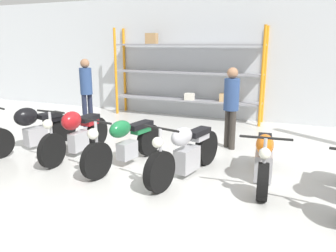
{
  "coord_description": "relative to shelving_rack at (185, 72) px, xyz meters",
  "views": [
    {
      "loc": [
        2.28,
        -5.14,
        2.21
      ],
      "look_at": [
        0.0,
        0.4,
        0.7
      ],
      "focal_mm": 35.0,
      "sensor_mm": 36.0,
      "label": 1
    }
  ],
  "objects": [
    {
      "name": "motorcycle_silver",
      "position": [
        1.55,
        -4.33,
        -0.95
      ],
      "size": [
        0.77,
        2.08,
        1.01
      ],
      "rotation": [
        0.0,
        0.0,
        -1.8
      ],
      "color": "black",
      "rests_on": "ground_plane"
    },
    {
      "name": "motorcycle_orange",
      "position": [
        2.79,
        -4.03,
        -0.99
      ],
      "size": [
        0.73,
        1.99,
        0.94
      ],
      "rotation": [
        0.0,
        0.0,
        -1.47
      ],
      "color": "black",
      "rests_on": "ground_plane"
    },
    {
      "name": "motorcycle_black",
      "position": [
        -1.99,
        -4.18,
        -0.91
      ],
      "size": [
        0.83,
        2.08,
        1.04
      ],
      "rotation": [
        0.0,
        0.0,
        -1.84
      ],
      "color": "black",
      "rests_on": "ground_plane"
    },
    {
      "name": "motorcycle_green",
      "position": [
        0.36,
        -4.29,
        -0.92
      ],
      "size": [
        0.71,
        2.08,
        1.0
      ],
      "rotation": [
        0.0,
        0.0,
        -1.77
      ],
      "color": "black",
      "rests_on": "ground_plane"
    },
    {
      "name": "shelving_rack",
      "position": [
        0.0,
        0.0,
        0.0
      ],
      "size": [
        4.58,
        0.63,
        2.69
      ],
      "color": "orange",
      "rests_on": "ground_plane"
    },
    {
      "name": "ground_plane",
      "position": [
        0.99,
        -4.16,
        -1.38
      ],
      "size": [
        30.0,
        30.0,
        0.0
      ],
      "primitive_type": "plane",
      "color": "silver"
    },
    {
      "name": "back_wall",
      "position": [
        0.99,
        0.38,
        0.42
      ],
      "size": [
        30.0,
        0.08,
        3.6
      ],
      "color": "silver",
      "rests_on": "ground_plane"
    },
    {
      "name": "person_near_rack",
      "position": [
        1.91,
        -2.5,
        -0.35
      ],
      "size": [
        0.45,
        0.45,
        1.74
      ],
      "rotation": [
        0.0,
        0.0,
        3.98
      ],
      "color": "#38332D",
      "rests_on": "ground_plane"
    },
    {
      "name": "person_browsing",
      "position": [
        -2.11,
        -2.02,
        -0.29
      ],
      "size": [
        0.41,
        0.41,
        1.82
      ],
      "rotation": [
        0.0,
        0.0,
        2.78
      ],
      "color": "#1E2338",
      "rests_on": "ground_plane"
    },
    {
      "name": "motorcycle_red",
      "position": [
        -0.83,
        -4.17,
        -0.89
      ],
      "size": [
        0.6,
        2.06,
        1.05
      ],
      "rotation": [
        0.0,
        0.0,
        -1.58
      ],
      "color": "black",
      "rests_on": "ground_plane"
    }
  ]
}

